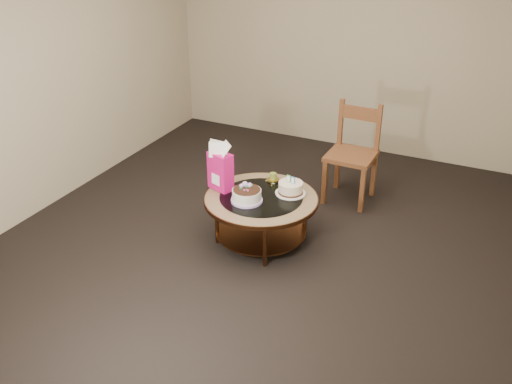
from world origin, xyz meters
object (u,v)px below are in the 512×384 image
at_px(dining_chair, 353,153).
at_px(gift_bag, 220,166).
at_px(coffee_table, 261,205).
at_px(decorated_cake, 247,196).
at_px(cream_cake, 291,188).

bearing_deg(dining_chair, gift_bag, -125.60).
height_order(coffee_table, gift_bag, gift_bag).
bearing_deg(coffee_table, dining_chair, 67.61).
distance_m(gift_bag, dining_chair, 1.48).
distance_m(decorated_cake, cream_cake, 0.41).
height_order(cream_cake, gift_bag, gift_bag).
height_order(gift_bag, dining_chair, dining_chair).
relative_size(coffee_table, gift_bag, 2.26).
height_order(decorated_cake, dining_chair, dining_chair).
height_order(decorated_cake, gift_bag, gift_bag).
xyz_separation_m(cream_cake, gift_bag, (-0.61, -0.18, 0.17)).
relative_size(gift_bag, dining_chair, 0.45).
xyz_separation_m(gift_bag, dining_chair, (0.87, 1.18, -0.17)).
relative_size(decorated_cake, cream_cake, 1.02).
bearing_deg(dining_chair, coffee_table, -111.41).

